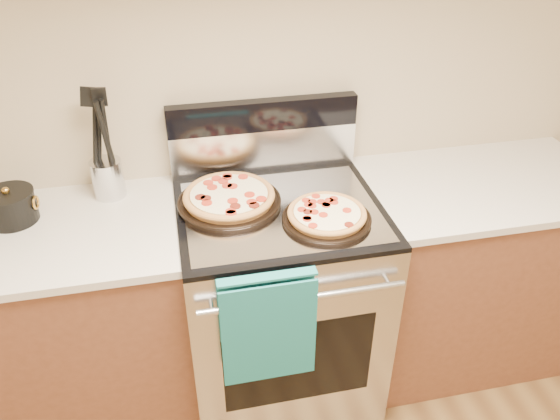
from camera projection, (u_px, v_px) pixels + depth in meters
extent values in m
plane|color=#C6B38F|center=(260.00, 64.00, 2.08)|extent=(4.00, 0.00, 4.00)
cube|color=#B7B7BC|center=(280.00, 302.00, 2.28)|extent=(0.76, 0.68, 0.90)
cube|color=black|center=(299.00, 363.00, 2.01)|extent=(0.56, 0.01, 0.40)
cube|color=black|center=(280.00, 210.00, 2.03)|extent=(0.76, 0.68, 0.02)
cube|color=silver|center=(264.00, 149.00, 2.23)|extent=(0.76, 0.06, 0.18)
cube|color=black|center=(263.00, 115.00, 2.15)|extent=(0.76, 0.06, 0.12)
cylinder|color=silver|center=(304.00, 298.00, 1.78)|extent=(0.70, 0.03, 0.03)
cube|color=gray|center=(281.00, 211.00, 2.00)|extent=(0.70, 0.55, 0.01)
cube|color=brown|center=(61.00, 331.00, 2.16)|extent=(1.00, 0.62, 0.88)
cube|color=beige|center=(33.00, 237.00, 1.91)|extent=(1.02, 0.64, 0.03)
cube|color=brown|center=(468.00, 271.00, 2.47)|extent=(1.00, 0.62, 0.88)
cube|color=beige|center=(489.00, 184.00, 2.22)|extent=(1.02, 0.64, 0.03)
cylinder|color=silver|center=(108.00, 178.00, 2.08)|extent=(0.13, 0.13, 0.15)
cylinder|color=black|center=(11.00, 208.00, 1.94)|extent=(0.20, 0.20, 0.11)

